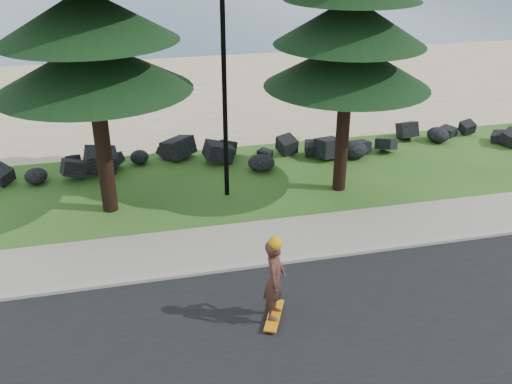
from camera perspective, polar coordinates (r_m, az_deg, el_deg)
ground at (r=14.86m, az=-0.64°, el=-5.57°), size 160.00×160.00×0.00m
road at (r=11.39m, az=4.53°, el=-17.18°), size 160.00×7.00×0.02m
kerb at (r=14.09m, az=0.16°, el=-7.27°), size 160.00×0.20×0.10m
sidewalk at (r=15.00m, az=-0.81°, el=-5.05°), size 160.00×2.00×0.08m
beach_sand at (r=28.08m, az=-7.20°, el=9.82°), size 160.00×15.00×0.01m
seawall_boulders at (r=19.75m, az=-4.19°, el=2.80°), size 60.00×2.40×1.10m
lamp_post at (r=16.20m, az=-3.25°, el=13.00°), size 0.25×0.14×8.14m
skateboarder at (r=11.87m, az=1.90°, el=-8.76°), size 0.69×1.10×2.03m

